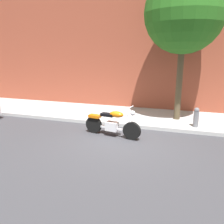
# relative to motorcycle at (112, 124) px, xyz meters

# --- Properties ---
(ground_plane) EXTENTS (60.00, 60.00, 0.00)m
(ground_plane) POSITION_rel_motorcycle_xyz_m (0.40, -0.32, -0.45)
(ground_plane) COLOR #38383D
(sidewalk) EXTENTS (22.18, 3.04, 0.14)m
(sidewalk) POSITION_rel_motorcycle_xyz_m (0.40, 2.60, -0.38)
(sidewalk) COLOR #ACACAC
(sidewalk) RESTS_ON ground
(building_facade) EXTENTS (22.18, 0.50, 8.92)m
(building_facade) POSITION_rel_motorcycle_xyz_m (0.40, 4.37, 4.00)
(building_facade) COLOR brown
(building_facade) RESTS_ON ground
(motorcycle) EXTENTS (2.16, 0.78, 1.13)m
(motorcycle) POSITION_rel_motorcycle_xyz_m (0.00, 0.00, 0.00)
(motorcycle) COLOR black
(motorcycle) RESTS_ON ground
(street_tree) EXTENTS (3.12, 3.12, 5.97)m
(street_tree) POSITION_rel_motorcycle_xyz_m (2.15, 2.49, 3.93)
(street_tree) COLOR #4B3E2A
(street_tree) RESTS_ON ground
(fire_hydrant) EXTENTS (0.20, 0.20, 0.91)m
(fire_hydrant) POSITION_rel_motorcycle_xyz_m (2.89, 1.57, 0.00)
(fire_hydrant) COLOR slate
(fire_hydrant) RESTS_ON ground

